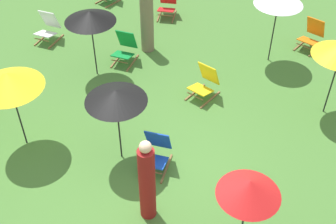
{
  "coord_description": "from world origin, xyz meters",
  "views": [
    {
      "loc": [
        2.77,
        -5.05,
        6.51
      ],
      "look_at": [
        0.0,
        1.2,
        0.5
      ],
      "focal_mm": 47.2,
      "sensor_mm": 36.0,
      "label": 1
    }
  ],
  "objects": [
    {
      "name": "person_2",
      "position": [
        -1.75,
        3.82,
        0.83
      ],
      "size": [
        0.48,
        0.48,
        1.77
      ],
      "rotation": [
        0.0,
        0.0,
        5.41
      ],
      "color": "#72664C",
      "rests_on": "ground"
    },
    {
      "name": "person_1",
      "position": [
        0.55,
        -0.9,
        0.85
      ],
      "size": [
        0.4,
        0.4,
        1.78
      ],
      "rotation": [
        0.0,
        0.0,
        3.9
      ],
      "color": "maroon",
      "rests_on": "ground"
    },
    {
      "name": "deckchair_9",
      "position": [
        -2.02,
        5.68,
        0.37
      ],
      "size": [
        0.65,
        0.86,
        0.83
      ],
      "rotation": [
        0.0,
        0.0,
        0.25
      ],
      "color": "olive",
      "rests_on": "ground"
    },
    {
      "name": "umbrella_3",
      "position": [
        -2.52,
        -0.34,
        1.62
      ],
      "size": [
        1.28,
        1.28,
        1.78
      ],
      "color": "black",
      "rests_on": "ground"
    },
    {
      "name": "deckchair_2",
      "position": [
        0.2,
        0.19,
        0.37
      ],
      "size": [
        0.58,
        0.82,
        0.83
      ],
      "rotation": [
        0.0,
        0.0,
        0.14
      ],
      "color": "olive",
      "rests_on": "ground"
    },
    {
      "name": "umbrella_5",
      "position": [
        2.21,
        -0.92,
        1.55
      ],
      "size": [
        0.95,
        0.95,
        1.7
      ],
      "color": "black",
      "rests_on": "ground"
    },
    {
      "name": "ground_plane",
      "position": [
        0.0,
        0.0,
        0.0
      ],
      "size": [
        40.0,
        40.0,
        0.0
      ],
      "primitive_type": "plane",
      "color": "#477A33"
    },
    {
      "name": "deckchair_0",
      "position": [
        -2.04,
        3.12,
        0.37
      ],
      "size": [
        0.53,
        0.79,
        0.83
      ],
      "rotation": [
        0.0,
        0.0,
        0.08
      ],
      "color": "olive",
      "rests_on": "ground"
    },
    {
      "name": "deckchair_6",
      "position": [
        -4.41,
        3.17,
        0.37
      ],
      "size": [
        0.51,
        0.78,
        0.83
      ],
      "rotation": [
        0.0,
        0.0,
        0.04
      ],
      "color": "olive",
      "rests_on": "ground"
    },
    {
      "name": "deckchair_12",
      "position": [
        2.16,
        5.67,
        0.37
      ],
      "size": [
        0.67,
        0.86,
        0.83
      ],
      "rotation": [
        0.0,
        0.0,
        -0.29
      ],
      "color": "olive",
      "rests_on": "ground"
    },
    {
      "name": "umbrella_2",
      "position": [
        -0.54,
        0.12,
        1.57
      ],
      "size": [
        1.14,
        1.14,
        1.69
      ],
      "color": "black",
      "rests_on": "ground"
    },
    {
      "name": "umbrella_1",
      "position": [
        -2.42,
        2.34,
        1.59
      ],
      "size": [
        1.18,
        1.18,
        1.72
      ],
      "color": "black",
      "rests_on": "ground"
    },
    {
      "name": "deckchair_14",
      "position": [
        0.3,
        2.6,
        0.37
      ],
      "size": [
        0.66,
        0.86,
        0.83
      ],
      "rotation": [
        0.0,
        0.0,
        -0.27
      ],
      "color": "olive",
      "rests_on": "ground"
    }
  ]
}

